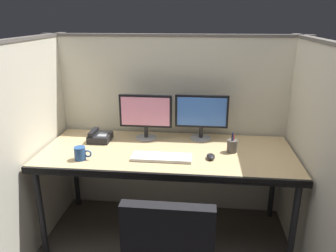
{
  "coord_description": "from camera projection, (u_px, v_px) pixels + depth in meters",
  "views": [
    {
      "loc": [
        0.25,
        -1.99,
        1.72
      ],
      "look_at": [
        0.0,
        0.35,
        0.92
      ],
      "focal_mm": 35.06,
      "sensor_mm": 36.0,
      "label": 1
    }
  ],
  "objects": [
    {
      "name": "computer_mouse",
      "position": [
        211.0,
        157.0,
        2.34
      ],
      "size": [
        0.06,
        0.1,
        0.04
      ],
      "color": "black",
      "rests_on": "desk"
    },
    {
      "name": "pen_cup",
      "position": [
        232.0,
        146.0,
        2.45
      ],
      "size": [
        0.08,
        0.08,
        0.16
      ],
      "color": "#4C4742",
      "rests_on": "desk"
    },
    {
      "name": "desk_phone",
      "position": [
        100.0,
        137.0,
        2.68
      ],
      "size": [
        0.17,
        0.19,
        0.09
      ],
      "color": "black",
      "rests_on": "desk"
    },
    {
      "name": "monitor_left",
      "position": [
        146.0,
        114.0,
        2.66
      ],
      "size": [
        0.43,
        0.17,
        0.37
      ],
      "color": "gray",
      "rests_on": "desk"
    },
    {
      "name": "cubicle_partition_left",
      "position": [
        35.0,
        144.0,
        2.48
      ],
      "size": [
        0.06,
        1.41,
        1.57
      ],
      "color": "beige",
      "rests_on": "ground"
    },
    {
      "name": "desk",
      "position": [
        167.0,
        157.0,
        2.5
      ],
      "size": [
        1.9,
        0.8,
        0.74
      ],
      "color": "tan",
      "rests_on": "ground"
    },
    {
      "name": "cubicle_partition_right",
      "position": [
        308.0,
        155.0,
        2.28
      ],
      "size": [
        0.06,
        1.41,
        1.57
      ],
      "color": "beige",
      "rests_on": "ground"
    },
    {
      "name": "keyboard_main",
      "position": [
        162.0,
        157.0,
        2.34
      ],
      "size": [
        0.43,
        0.15,
        0.02
      ],
      "primitive_type": "cube",
      "color": "silver",
      "rests_on": "desk"
    },
    {
      "name": "monitor_right",
      "position": [
        202.0,
        114.0,
        2.66
      ],
      "size": [
        0.43,
        0.17,
        0.37
      ],
      "color": "gray",
      "rests_on": "desk"
    },
    {
      "name": "coffee_mug",
      "position": [
        80.0,
        153.0,
        2.32
      ],
      "size": [
        0.13,
        0.08,
        0.09
      ],
      "color": "#264C8C",
      "rests_on": "desk"
    },
    {
      "name": "cubicle_partition_rear",
      "position": [
        173.0,
        126.0,
        2.89
      ],
      "size": [
        2.21,
        0.06,
        1.57
      ],
      "color": "beige",
      "rests_on": "ground"
    }
  ]
}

